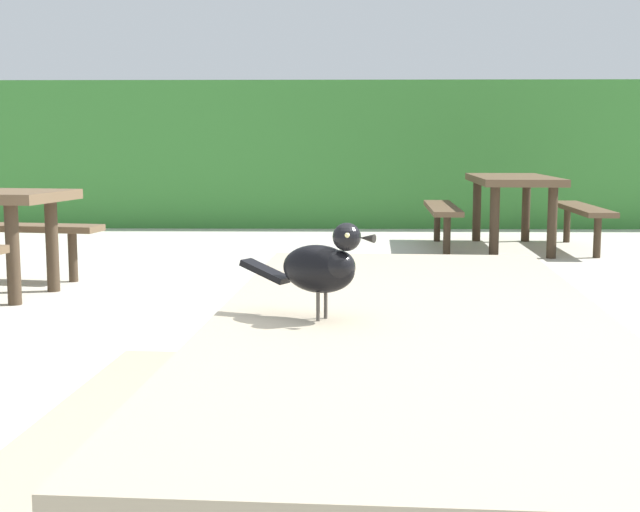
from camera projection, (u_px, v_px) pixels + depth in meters
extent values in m
cube|color=#387A33|center=(358.00, 154.00, 11.57)|extent=(28.00, 1.84, 1.84)
cube|color=gray|center=(412.00, 331.00, 1.67)|extent=(0.86, 1.84, 0.07)
cylinder|color=#635B4C|center=(309.00, 403.00, 2.43)|extent=(0.09, 0.09, 0.67)
cylinder|color=#635B4C|center=(499.00, 408.00, 2.39)|extent=(0.09, 0.09, 0.67)
cube|color=gray|center=(67.00, 463.00, 1.76)|extent=(0.38, 1.72, 0.05)
cylinder|color=#635B4C|center=(154.00, 454.00, 2.42)|extent=(0.07, 0.07, 0.39)
ellipsoid|color=black|center=(318.00, 269.00, 1.59)|extent=(0.16, 0.14, 0.09)
ellipsoid|color=black|center=(338.00, 267.00, 1.57)|extent=(0.09, 0.09, 0.06)
sphere|color=black|center=(347.00, 237.00, 1.56)|extent=(0.05, 0.05, 0.05)
sphere|color=#EAE08C|center=(358.00, 233.00, 1.57)|extent=(0.01, 0.01, 0.01)
sphere|color=#EAE08C|center=(347.00, 235.00, 1.53)|extent=(0.01, 0.01, 0.01)
cone|color=black|center=(367.00, 238.00, 1.54)|extent=(0.03, 0.03, 0.02)
cube|color=black|center=(265.00, 271.00, 1.66)|extent=(0.10, 0.08, 0.04)
cylinder|color=#47423D|center=(326.00, 304.00, 1.61)|extent=(0.01, 0.01, 0.05)
cylinder|color=#47423D|center=(318.00, 306.00, 1.59)|extent=(0.01, 0.01, 0.05)
cube|color=brown|center=(512.00, 180.00, 8.64)|extent=(0.84, 1.83, 0.07)
cylinder|color=#382B1D|center=(526.00, 211.00, 9.37)|extent=(0.09, 0.09, 0.67)
cylinder|color=#382B1D|center=(477.00, 211.00, 9.40)|extent=(0.09, 0.09, 0.67)
cylinder|color=#382B1D|center=(552.00, 223.00, 7.98)|extent=(0.09, 0.09, 0.67)
cylinder|color=#382B1D|center=(494.00, 222.00, 8.01)|extent=(0.09, 0.09, 0.67)
cube|color=brown|center=(582.00, 209.00, 8.64)|extent=(0.36, 1.72, 0.05)
cylinder|color=#382B1D|center=(567.00, 224.00, 9.30)|extent=(0.07, 0.07, 0.39)
cylinder|color=#382B1D|center=(597.00, 237.00, 8.03)|extent=(0.07, 0.07, 0.39)
cube|color=brown|center=(442.00, 208.00, 8.73)|extent=(0.36, 1.72, 0.05)
cylinder|color=#382B1D|center=(437.00, 224.00, 9.39)|extent=(0.07, 0.07, 0.39)
cylinder|color=#382B1D|center=(447.00, 236.00, 8.12)|extent=(0.07, 0.07, 0.39)
cylinder|color=#423324|center=(13.00, 255.00, 5.67)|extent=(0.09, 0.09, 0.67)
cylinder|color=#423324|center=(52.00, 245.00, 6.19)|extent=(0.09, 0.09, 0.67)
cylinder|color=#423324|center=(73.00, 257.00, 6.64)|extent=(0.07, 0.07, 0.39)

